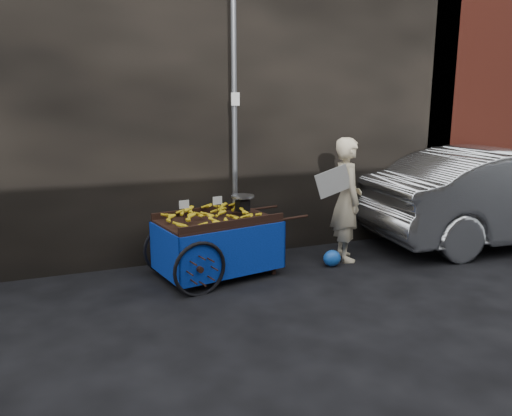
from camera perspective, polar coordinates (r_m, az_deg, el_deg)
name	(u,v)px	position (r m, az deg, el deg)	size (l,w,h in m)	color
ground	(247,295)	(6.35, -1.04, -9.86)	(80.00, 80.00, 0.00)	black
building_wall	(214,93)	(8.47, -4.84, 12.98)	(13.50, 2.00, 5.00)	black
street_pole	(234,127)	(7.21, -2.48, 9.21)	(0.12, 0.10, 4.00)	slate
banana_cart	(214,226)	(6.80, -4.81, -2.02)	(2.28, 1.34, 1.16)	black
vendor	(347,199)	(7.58, 10.34, 0.96)	(0.94, 0.77, 1.86)	beige
plastic_bag	(332,258)	(7.42, 8.68, -5.70)	(0.27, 0.21, 0.24)	blue
parked_car	(507,196)	(9.43, 26.79, 1.25)	(1.70, 4.87, 1.60)	silver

